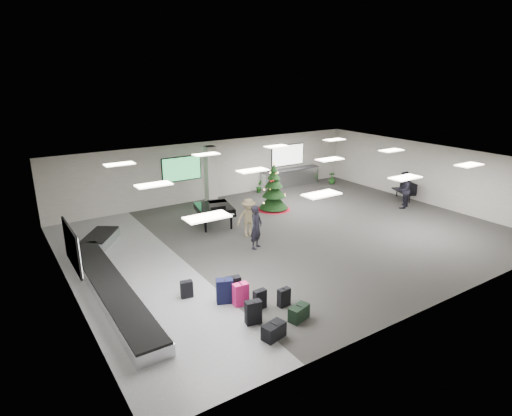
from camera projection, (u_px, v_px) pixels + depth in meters
ground at (292, 235)px, 18.58m from camera, size 18.00×18.00×0.00m
room_envelope at (276, 181)px, 18.20m from camera, size 18.02×14.02×3.21m
baggage_carousel at (108, 277)px, 14.37m from camera, size 2.28×9.71×0.43m
service_counter at (290, 178)px, 26.31m from camera, size 4.05×0.65×1.08m
suitcase_0 at (253, 312)px, 12.03m from camera, size 0.49×0.34×0.72m
suitcase_1 at (260, 299)px, 12.81m from camera, size 0.40×0.22×0.62m
pink_suitcase at (241, 294)px, 12.97m from camera, size 0.48×0.29×0.74m
suitcase_3 at (233, 287)px, 13.47m from camera, size 0.49×0.33×0.70m
navy_suitcase at (225, 291)px, 13.10m from camera, size 0.58×0.47×0.81m
green_duffel at (299, 313)px, 12.25m from camera, size 0.72×0.49×0.46m
suitcase_7 at (284, 297)px, 12.96m from camera, size 0.41×0.24×0.59m
suitcase_8 at (187, 289)px, 13.44m from camera, size 0.41×0.29×0.57m
black_duffel at (274, 331)px, 11.40m from camera, size 0.72×0.50×0.45m
christmas_tree at (274, 193)px, 21.82m from camera, size 1.76×1.76×2.51m
grand_piano at (214, 209)px, 19.47m from camera, size 1.88×2.23×1.12m
bench at (405, 189)px, 23.62m from camera, size 1.13×1.74×1.05m
traveler_a at (256, 227)px, 17.01m from camera, size 0.78×0.69×1.79m
traveler_b at (249, 218)px, 18.27m from camera, size 1.19×0.82×1.68m
traveler_bench at (403, 190)px, 22.04m from camera, size 1.15×1.05×1.93m
potted_plant_left at (259, 186)px, 25.00m from camera, size 0.52×0.52×0.74m
potted_plant_right at (332, 178)px, 26.95m from camera, size 0.57×0.57×0.73m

